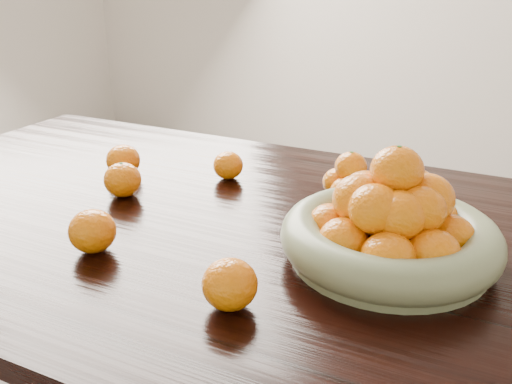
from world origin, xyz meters
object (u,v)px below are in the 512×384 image
at_px(orange_pyramid, 350,181).
at_px(loose_orange_0, 123,180).
at_px(dining_table, 277,272).
at_px(fruit_bowl, 391,228).

bearing_deg(orange_pyramid, loose_orange_0, -156.42).
relative_size(orange_pyramid, loose_orange_0, 1.55).
xyz_separation_m(dining_table, orange_pyramid, (0.08, 0.20, 0.13)).
height_order(dining_table, loose_orange_0, loose_orange_0).
relative_size(dining_table, orange_pyramid, 15.94).
distance_m(dining_table, orange_pyramid, 0.26).
xyz_separation_m(orange_pyramid, loose_orange_0, (-0.45, -0.20, -0.01)).
distance_m(dining_table, fruit_bowl, 0.26).
xyz_separation_m(fruit_bowl, loose_orange_0, (-0.59, 0.03, -0.02)).
distance_m(dining_table, loose_orange_0, 0.39).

